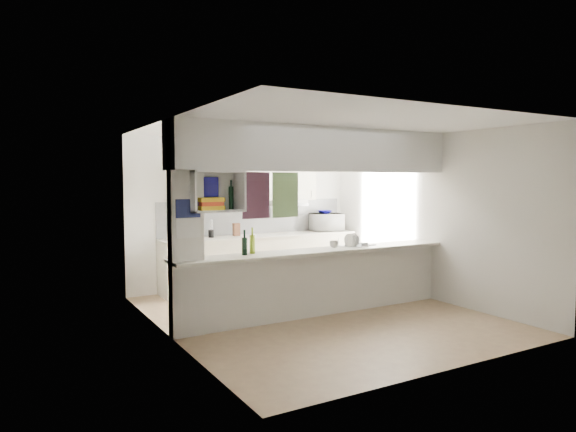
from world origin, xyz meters
TOP-DOWN VIEW (x-y plane):
  - floor at (0.00, 0.00)m, footprint 4.80×4.80m
  - ceiling at (0.00, 0.00)m, footprint 4.80×4.80m
  - wall_back at (0.00, 2.40)m, footprint 4.20×0.00m
  - wall_left at (-2.10, 0.00)m, footprint 0.00×4.80m
  - wall_right at (2.10, 0.00)m, footprint 0.00×4.80m
  - servery_partition at (-0.17, 0.00)m, footprint 4.20×0.50m
  - cubby_shelf at (-1.57, -0.06)m, footprint 0.65×0.35m
  - kitchen_run at (0.16, 2.14)m, footprint 3.60×0.63m
  - microwave at (1.60, 2.14)m, footprint 0.69×0.55m
  - bowl at (1.55, 2.14)m, footprint 0.25×0.25m
  - dish_rack at (0.62, 0.02)m, footprint 0.43×0.36m
  - cup at (0.23, -0.06)m, footprint 0.14×0.14m
  - wine_bottles at (-1.03, 0.08)m, footprint 0.22×0.15m
  - plastic_tubs at (0.68, 0.05)m, footprint 0.48×0.21m
  - utensil_jar at (-0.74, 2.15)m, footprint 0.10×0.10m
  - knife_block at (-0.26, 2.18)m, footprint 0.11×0.09m

SIDE VIEW (x-z plane):
  - floor at x=0.00m, z-range 0.00..0.00m
  - kitchen_run at x=0.16m, z-range -0.29..1.95m
  - plastic_tubs at x=0.68m, z-range 0.92..0.98m
  - cup at x=0.23m, z-range 0.94..1.03m
  - utensil_jar at x=-0.74m, z-range 0.92..1.05m
  - dish_rack at x=0.62m, z-range 0.90..1.10m
  - knife_block at x=-0.26m, z-range 0.92..1.14m
  - wine_bottles at x=-1.03m, z-range 0.87..1.22m
  - microwave at x=1.60m, z-range 0.92..1.25m
  - bowl at x=1.55m, z-range 1.25..1.31m
  - wall_back at x=0.00m, z-range -0.80..3.40m
  - wall_left at x=-2.10m, z-range -1.10..3.70m
  - wall_right at x=2.10m, z-range -1.10..3.70m
  - servery_partition at x=-0.17m, z-range 0.36..2.96m
  - cubby_shelf at x=-1.57m, z-range 1.46..1.96m
  - ceiling at x=0.00m, z-range 2.60..2.60m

